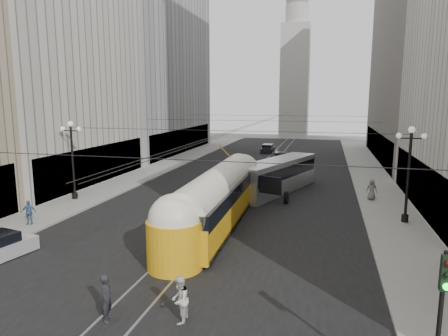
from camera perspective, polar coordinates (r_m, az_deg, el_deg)
The scene contains 21 objects.
road at distance 43.80m, azimuth 4.63°, elevation -1.08°, with size 20.00×85.00×0.02m, color black.
sidewalk_left at distance 50.46m, azimuth -8.20°, elevation 0.38°, with size 4.00×72.00×0.15m, color gray.
sidewalk_right at distance 46.85m, azimuth 20.01°, elevation -0.84°, with size 4.00×72.00×0.15m, color gray.
rail_left at distance 43.93m, azimuth 3.67°, elevation -1.04°, with size 0.12×85.00×0.04m, color gray.
rail_right at distance 43.68m, azimuth 5.60°, elevation -1.13°, with size 0.12×85.00×0.04m, color gray.
building_left_mid at distance 44.48m, azimuth -25.55°, elevation 20.66°, with size 12.60×20.60×34.60m.
building_left_far at distance 64.31m, azimuth -11.07°, elevation 15.03°, with size 12.60×28.60×28.60m.
building_right_far at distance 59.81m, azimuth 27.83°, elevation 16.46°, with size 12.60×32.60×32.60m.
distant_tower at distance 90.44m, azimuth 10.14°, elevation 13.91°, with size 6.00×6.00×31.36m.
lamppost_left_mid at distance 34.58m, azimuth -20.84°, elevation 1.68°, with size 1.86×0.44×6.37m.
lamppost_right_mid at distance 28.74m, azimuth 24.89°, elevation -0.12°, with size 1.86×0.44×6.37m.
signal_right at distance 11.84m, azimuth 28.75°, elevation -16.69°, with size 0.28×0.45×4.40m.
catenary at distance 42.07m, azimuth 4.66°, elevation 6.55°, with size 25.00×72.00×0.23m.
streetcar at distance 26.41m, azimuth -0.91°, elevation -4.17°, with size 3.11×17.37×3.81m.
city_bus at distance 35.99m, azimuth 7.63°, elevation -0.91°, with size 6.21×11.97×2.93m.
sedan_white_far at distance 53.10m, azimuth 8.17°, elevation 1.46°, with size 2.08×4.55×1.41m.
sedan_dark_far at distance 63.02m, azimuth 6.26°, elevation 2.76°, with size 1.74×4.12×1.30m.
pedestrian_crossing_a at distance 16.28m, azimuth -16.38°, elevation -17.36°, with size 0.67×0.44×1.83m, color black.
pedestrian_crossing_b at distance 15.66m, azimuth -6.36°, elevation -18.20°, with size 0.87×0.68×1.80m, color silver.
pedestrian_sidewalk_right at distance 34.60m, azimuth 20.35°, elevation -2.90°, with size 0.83×0.51×1.71m, color slate.
pedestrian_sidewalk_left at distance 29.12m, azimuth -26.13°, elevation -5.72°, with size 0.94×0.54×1.61m, color #40608C.
Camera 1 is at (7.33, -9.89, 8.23)m, focal length 32.00 mm.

